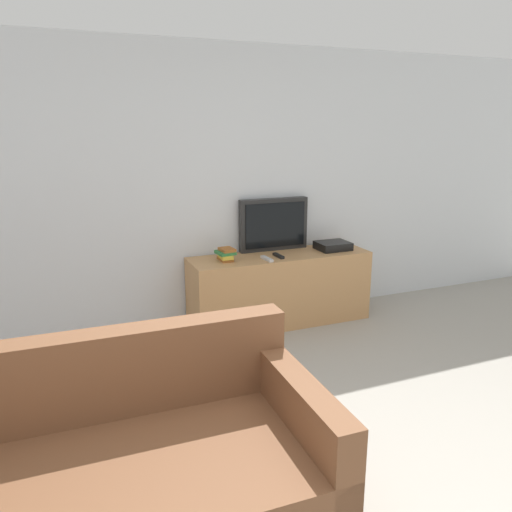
{
  "coord_description": "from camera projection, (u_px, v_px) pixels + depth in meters",
  "views": [
    {
      "loc": [
        -1.13,
        -1.44,
        1.87
      ],
      "look_at": [
        0.33,
        2.14,
        0.86
      ],
      "focal_mm": 35.0,
      "sensor_mm": 36.0,
      "label": 1
    }
  ],
  "objects": [
    {
      "name": "couch",
      "position": [
        95.0,
        490.0,
        2.23
      ],
      "size": [
        2.11,
        1.03,
        0.89
      ],
      "rotation": [
        0.0,
        0.0,
        -0.02
      ],
      "color": "brown",
      "rests_on": "ground_plane"
    },
    {
      "name": "tv_stand",
      "position": [
        280.0,
        289.0,
        4.83
      ],
      "size": [
        1.75,
        0.5,
        0.68
      ],
      "color": "tan",
      "rests_on": "ground_plane"
    },
    {
      "name": "wall_back",
      "position": [
        186.0,
        191.0,
        4.56
      ],
      "size": [
        9.0,
        0.06,
        2.6
      ],
      "color": "silver",
      "rests_on": "ground_plane"
    },
    {
      "name": "book_stack",
      "position": [
        226.0,
        254.0,
        4.53
      ],
      "size": [
        0.17,
        0.19,
        0.12
      ],
      "color": "#995623",
      "rests_on": "tv_stand"
    },
    {
      "name": "set_top_box",
      "position": [
        333.0,
        246.0,
        4.94
      ],
      "size": [
        0.31,
        0.26,
        0.08
      ],
      "color": "black",
      "rests_on": "tv_stand"
    },
    {
      "name": "television",
      "position": [
        274.0,
        224.0,
        4.87
      ],
      "size": [
        0.7,
        0.09,
        0.51
      ],
      "color": "black",
      "rests_on": "tv_stand"
    },
    {
      "name": "remote_secondary",
      "position": [
        267.0,
        259.0,
        4.55
      ],
      "size": [
        0.06,
        0.19,
        0.02
      ],
      "rotation": [
        0.0,
        0.0,
        0.07
      ],
      "color": "#B7B7B7",
      "rests_on": "tv_stand"
    },
    {
      "name": "remote_on_stand",
      "position": [
        278.0,
        256.0,
        4.66
      ],
      "size": [
        0.05,
        0.18,
        0.02
      ],
      "rotation": [
        0.0,
        0.0,
        0.04
      ],
      "color": "black",
      "rests_on": "tv_stand"
    }
  ]
}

